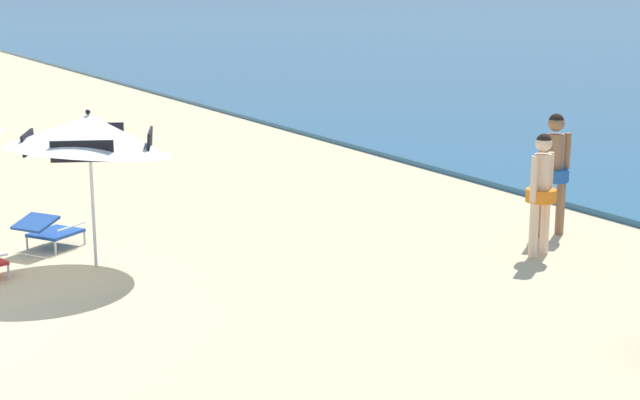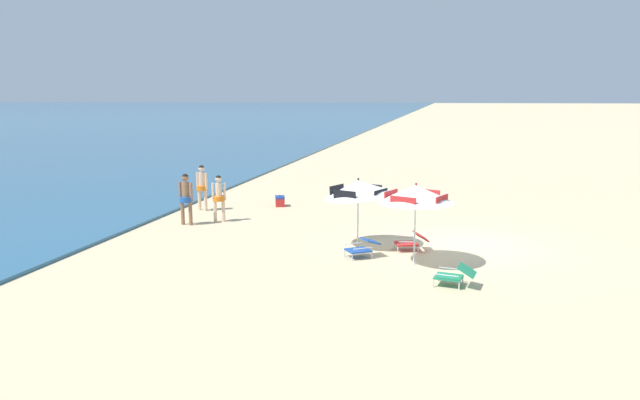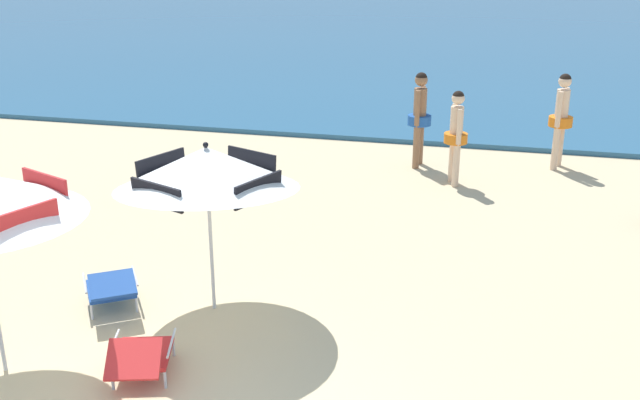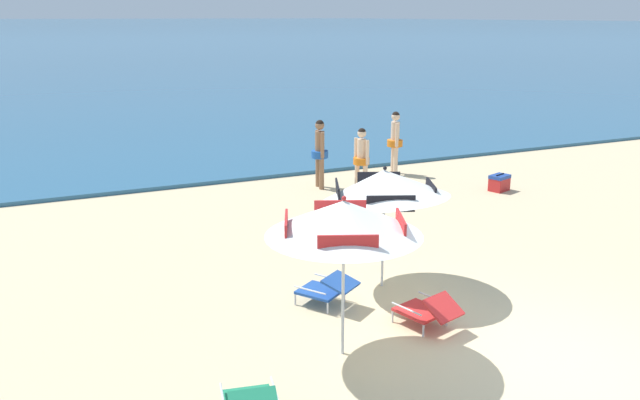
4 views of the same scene
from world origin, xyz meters
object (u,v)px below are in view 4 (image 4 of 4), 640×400
Objects in this scene: beach_umbrella_striped_main at (344,218)px; beach_umbrella_striped_second at (385,184)px; person_standing_beside at (320,149)px; cooler_box at (499,183)px; person_standing_near_shore at (361,156)px; lounge_chair_beside_umbrella at (428,310)px; lounge_chair_facing_sea at (327,288)px; person_wading_in at (395,138)px.

beach_umbrella_striped_second is (1.54, 1.69, -0.14)m from beach_umbrella_striped_main.
beach_umbrella_striped_second reaches higher than person_standing_beside.
cooler_box is at bearing 35.17° from beach_umbrella_striped_second.
cooler_box is (3.23, -1.22, -0.73)m from person_standing_near_shore.
lounge_chair_beside_umbrella is 7.89m from cooler_box.
person_standing_beside is (2.74, 6.32, 0.72)m from lounge_chair_facing_sea.
lounge_chair_beside_umbrella is 0.58× the size of person_standing_beside.
person_standing_beside is (1.77, 7.55, 0.73)m from lounge_chair_beside_umbrella.
beach_umbrella_striped_main is 0.84× the size of beach_umbrella_striped_second.
lounge_chair_beside_umbrella is 0.62× the size of person_standing_near_shore.
beach_umbrella_striped_second is at bearing -105.11° from person_standing_beside.
lounge_chair_facing_sea is at bearing -122.35° from person_standing_near_shore.
person_wading_in is at bearing 57.90° from beach_umbrella_striped_second.
lounge_chair_facing_sea is at bearing -127.34° from person_wading_in.
beach_umbrella_striped_second is 1.82m from lounge_chair_facing_sea.
person_wading_in reaches higher than person_standing_near_shore.
person_standing_beside reaches higher than lounge_chair_facing_sea.
beach_umbrella_striped_main is 2.13m from lounge_chair_facing_sea.
person_standing_beside is (3.16, 7.70, -0.83)m from beach_umbrella_striped_main.
lounge_chair_facing_sea is at bearing 72.87° from beach_umbrella_striped_main.
cooler_box is (6.68, 4.22, -0.08)m from lounge_chair_facing_sea.
lounge_chair_beside_umbrella is at bearing -51.91° from lounge_chair_facing_sea.
lounge_chair_beside_umbrella is 1.72× the size of cooler_box.
beach_umbrella_striped_main is 8.37m from person_standing_beside.
beach_umbrella_striped_second is 7.72m from person_wading_in.
person_wading_in is at bearing 52.66° from lounge_chair_facing_sea.
person_wading_in is at bearing 11.43° from person_standing_beside.
person_standing_near_shore is at bearing -141.91° from person_wading_in.
beach_umbrella_striped_second is at bearing -122.10° from person_wading_in.
person_wading_in is (5.63, 8.20, -0.84)m from beach_umbrella_striped_main.
cooler_box is at bearing 38.28° from beach_umbrella_striped_main.
beach_umbrella_striped_main is at bearing -112.33° from person_standing_beside.
cooler_box is (1.48, -2.60, -0.79)m from person_wading_in.
cooler_box is (5.71, 5.45, -0.07)m from lounge_chair_beside_umbrella.
beach_umbrella_striped_second is 1.48× the size of person_standing_beside.
person_standing_beside is (1.63, 6.02, -0.69)m from beach_umbrella_striped_second.
person_standing_beside reaches higher than person_standing_near_shore.
beach_umbrella_striped_main is at bearing -119.57° from person_standing_near_shore.
lounge_chair_beside_umbrella is at bearing 6.36° from beach_umbrella_striped_main.
person_standing_beside is at bearing 76.80° from lounge_chair_beside_umbrella.
beach_umbrella_striped_main is 2.14× the size of lounge_chair_beside_umbrella.
lounge_chair_beside_umbrella reaches higher than lounge_chair_facing_sea.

